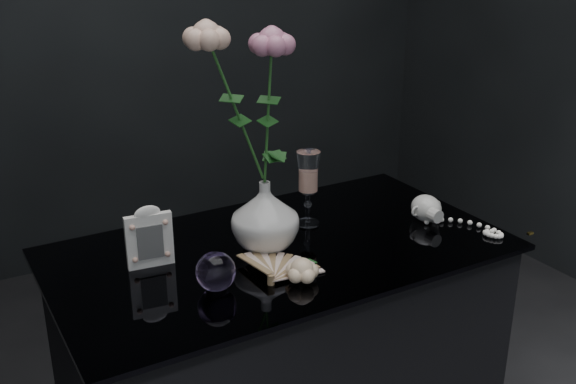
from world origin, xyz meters
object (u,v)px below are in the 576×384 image
vase (265,216)px  paperweight (216,271)px  loose_rose (302,270)px  picture_frame (149,236)px  wine_glass (308,189)px  pearl_jar (426,207)px

vase → paperweight: vase is taller
paperweight → loose_rose: paperweight is taller
picture_frame → loose_rose: picture_frame is taller
picture_frame → paperweight: (0.08, -0.17, -0.03)m
paperweight → wine_glass: bearing=29.5°
picture_frame → loose_rose: (0.25, -0.23, -0.04)m
pearl_jar → loose_rose: bearing=-166.3°
picture_frame → paperweight: 0.19m
vase → pearl_jar: bearing=-7.8°
vase → loose_rose: vase is taller
paperweight → loose_rose: bearing=-19.0°
paperweight → loose_rose: 0.18m
picture_frame → loose_rose: bearing=-35.4°
vase → pearl_jar: vase is taller
wine_glass → loose_rose: size_ratio=1.22×
picture_frame → paperweight: picture_frame is taller
picture_frame → pearl_jar: picture_frame is taller
picture_frame → loose_rose: size_ratio=0.92×
wine_glass → picture_frame: size_ratio=1.34×
vase → pearl_jar: 0.44m
wine_glass → loose_rose: 0.31m
pearl_jar → vase: bearing=170.7°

